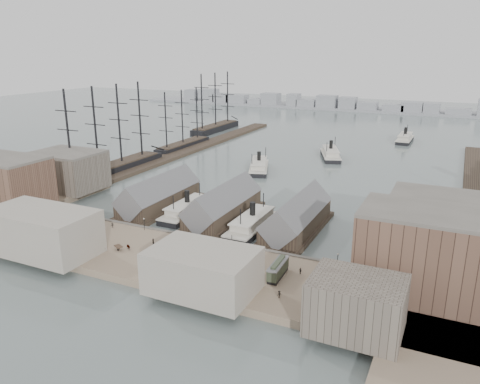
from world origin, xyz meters
The scene contains 42 objects.
ground centered at (0.00, 0.00, 0.00)m, with size 900.00×900.00×0.00m, color #546160.
quay centered at (0.00, -20.00, 1.00)m, with size 180.00×30.00×2.00m, color #7D6A54.
seawall centered at (0.00, -5.20, 1.15)m, with size 180.00×1.20×2.30m, color #59544C.
west_wharf centered at (-68.00, 100.00, 0.80)m, with size 10.00×220.00×1.60m, color #2D231C.
east_wharf centered at (78.00, 90.00, 0.80)m, with size 10.00×180.00×1.60m, color #2D231C.
ferry_shed_west centered at (-26.00, 16.88, 4.64)m, with size 14.00×42.00×12.60m.
ferry_shed_center centered at (0.00, 16.88, 4.64)m, with size 14.00×42.00×12.60m.
ferry_shed_east centered at (26.00, 16.88, 4.64)m, with size 14.00×42.00×12.60m.
warehouse_west_front centered at (-70.00, -12.00, 11.00)m, with size 32.00×18.00×18.00m, color brown.
warehouse_west_back centered at (-70.00, 18.00, 9.00)m, with size 26.00×20.00×14.00m, color #60564C.
warehouse_east_front centered at (66.00, -12.00, 11.50)m, with size 30.00×18.00×19.00m, color brown.
warehouse_east_back centered at (68.00, 15.00, 9.50)m, with size 28.00×20.00×15.00m, color #60564C.
street_bldg_center centered at (20.00, -32.00, 7.00)m, with size 24.00×16.00×10.00m, color gray.
street_bldg_west centered at (-30.00, -32.00, 8.00)m, with size 30.00×16.00×12.00m, color gray.
street_bldg_east centered at (55.00, -33.00, 7.50)m, with size 18.00×14.00×11.00m, color #60564C.
lamp_post_far_w centered at (-45.00, -7.00, 4.71)m, with size 0.44×0.44×3.92m.
lamp_post_near_w centered at (-15.00, -7.00, 4.71)m, with size 0.44×0.44×3.92m.
lamp_post_near_e centered at (15.00, -7.00, 4.71)m, with size 0.44×0.44×3.92m.
lamp_post_far_e centered at (45.00, -7.00, 4.71)m, with size 0.44×0.44×3.92m.
far_shore centered at (-2.07, 334.14, 3.91)m, with size 500.00×40.00×15.72m.
ferry_docked_west centered at (-13.00, 14.93, 2.22)m, with size 7.97×26.58×9.49m.
ferry_docked_east centered at (13.00, 11.86, 2.32)m, with size 8.30×27.68×9.88m.
ferry_open_near centered at (-15.24, 83.07, 2.29)m, with size 17.25×28.49×9.77m.
ferry_open_mid centered at (8.47, 124.14, 2.36)m, with size 17.93×29.34×10.06m.
ferry_open_far centered at (38.54, 188.75, 2.27)m, with size 8.41×27.16×9.67m.
sailing_ship_near centered at (-74.48, 48.04, 2.97)m, with size 9.84×67.80×40.46m.
sailing_ship_mid centered at (-75.64, 112.22, 2.41)m, with size 8.18×47.25×33.62m.
sailing_ship_far centered at (-87.71, 174.81, 2.90)m, with size 9.75×54.19×40.10m.
tram centered at (33.14, -18.31, 3.86)m, with size 3.06×10.32×3.64m.
horse_cart_left centered at (-29.62, -12.81, 2.76)m, with size 4.75×2.57×1.45m.
horse_cart_center centered at (-10.83, -21.39, 2.85)m, with size 4.96×3.22×1.72m.
horse_cart_right centered at (22.03, -23.85, 2.78)m, with size 4.68×1.98×1.52m.
pedestrian_0 centered at (-40.13, -14.03, 2.87)m, with size 0.64×0.46×1.74m, color black.
pedestrian_1 centered at (-40.05, -20.72, 2.81)m, with size 0.79×0.61×1.62m, color black.
pedestrian_2 centered at (-25.26, -9.62, 2.83)m, with size 1.07×0.61×1.65m, color black.
pedestrian_3 centered at (-15.32, -24.60, 2.85)m, with size 0.99×0.41×1.69m, color black.
pedestrian_4 centered at (-6.09, -14.90, 2.86)m, with size 0.85×0.55×1.73m, color black.
pedestrian_5 centered at (12.26, -21.11, 2.81)m, with size 0.59×0.43×1.62m, color black.
pedestrian_6 centered at (22.43, -8.00, 2.88)m, with size 0.85×0.66×1.75m, color black.
pedestrian_7 centered at (37.05, -27.69, 2.86)m, with size 1.11×0.64×1.72m, color black.
pedestrian_8 centered at (37.68, -14.57, 2.83)m, with size 0.97×0.40×1.65m, color black.
pedestrian_9 centered at (54.76, -25.31, 2.82)m, with size 0.80×0.52×1.64m, color black.
Camera 1 is at (69.04, -115.59, 55.20)m, focal length 35.00 mm.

